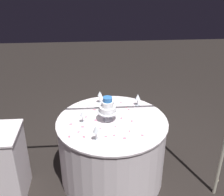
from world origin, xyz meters
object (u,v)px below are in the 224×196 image
object	(u,v)px
main_table	(112,150)
side_table	(1,165)
decorative_arch	(115,73)
tiered_cake	(108,107)
wine_glass_0	(96,130)
wine_glass_3	(138,97)
cake_knife	(86,105)
wine_glass_2	(100,94)
wine_glass_1	(83,114)

from	to	relation	value
main_table	side_table	size ratio (longest dim) A/B	1.49
decorative_arch	side_table	xyz separation A→B (m)	(1.19, -0.16, -1.07)
decorative_arch	tiered_cake	distance (m)	0.66
decorative_arch	wine_glass_0	world-z (taller)	decorative_arch
wine_glass_3	cake_knife	distance (m)	0.62
wine_glass_3	wine_glass_2	bearing A→B (deg)	-11.84
main_table	wine_glass_2	distance (m)	0.67
side_table	wine_glass_3	size ratio (longest dim) A/B	5.42
wine_glass_3	cake_knife	size ratio (longest dim) A/B	0.55
wine_glass_2	side_table	bearing A→B (deg)	29.54
tiered_cake	main_table	bearing A→B (deg)	151.63
decorative_arch	main_table	xyz separation A→B (m)	(0.00, -0.35, -1.09)
side_table	wine_glass_2	distance (m)	1.33
side_table	decorative_arch	bearing A→B (deg)	172.23
wine_glass_0	side_table	bearing A→B (deg)	-8.95
main_table	tiered_cake	xyz separation A→B (m)	(0.05, -0.02, 0.55)
side_table	wine_glass_1	bearing A→B (deg)	-168.95
wine_glass_3	main_table	bearing A→B (deg)	45.08
decorative_arch	wine_glass_2	xyz separation A→B (m)	(0.11, -0.77, -0.58)
wine_glass_1	cake_knife	world-z (taller)	wine_glass_1
decorative_arch	side_table	bearing A→B (deg)	-7.77
side_table	cake_knife	bearing A→B (deg)	-148.34
main_table	wine_glass_0	world-z (taller)	wine_glass_0
wine_glass_2	cake_knife	bearing A→B (deg)	16.07
decorative_arch	cake_knife	xyz separation A→B (m)	(0.28, -0.73, -0.70)
wine_glass_1	wine_glass_3	distance (m)	0.73
decorative_arch	wine_glass_0	bearing A→B (deg)	-1.03
decorative_arch	wine_glass_3	bearing A→B (deg)	-115.86
wine_glass_2	wine_glass_3	bearing A→B (deg)	168.16
main_table	decorative_arch	bearing A→B (deg)	90.03
wine_glass_3	wine_glass_1	bearing A→B (deg)	28.35
wine_glass_0	tiered_cake	bearing A→B (deg)	-109.80
main_table	side_table	xyz separation A→B (m)	(1.19, 0.19, 0.02)
side_table	tiered_cake	world-z (taller)	tiered_cake
decorative_arch	wine_glass_1	distance (m)	0.75
tiered_cake	cake_knife	bearing A→B (deg)	-56.57
wine_glass_2	wine_glass_3	size ratio (longest dim) A/B	1.05
wine_glass_3	wine_glass_0	bearing A→B (deg)	53.11
wine_glass_0	wine_glass_1	xyz separation A→B (m)	(0.13, -0.33, -0.02)
cake_knife	decorative_arch	bearing A→B (deg)	110.94
main_table	wine_glass_1	world-z (taller)	wine_glass_1
main_table	cake_knife	size ratio (longest dim) A/B	4.43
decorative_arch	main_table	bearing A→B (deg)	-89.97
cake_knife	wine_glass_3	bearing A→B (deg)	175.68
wine_glass_0	wine_glass_2	world-z (taller)	wine_glass_0
wine_glass_1	cake_knife	size ratio (longest dim) A/B	0.54
wine_glass_0	wine_glass_3	xyz separation A→B (m)	(-0.51, -0.68, -0.02)
decorative_arch	main_table	world-z (taller)	decorative_arch
wine_glass_1	decorative_arch	bearing A→B (deg)	132.83
decorative_arch	wine_glass_1	world-z (taller)	decorative_arch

